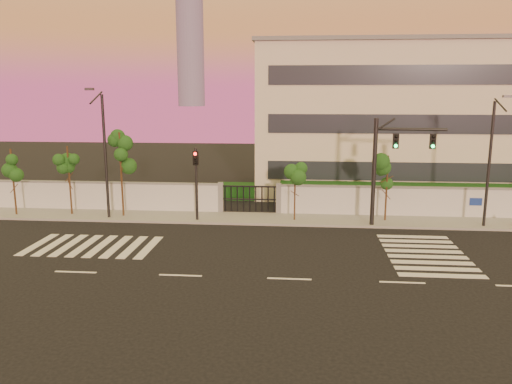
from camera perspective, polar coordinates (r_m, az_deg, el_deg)
ground at (r=22.90m, az=3.82°, el=-9.89°), size 120.00×120.00×0.00m
sidewalk at (r=32.89m, az=4.22°, el=-3.14°), size 60.00×3.00×0.15m
perimeter_wall at (r=34.12m, az=4.46°, el=-0.90°), size 60.00×0.36×2.20m
hedge_row at (r=36.86m, az=6.15°, el=-0.41°), size 41.00×4.25×1.80m
institutional_building at (r=44.24m, az=16.42°, el=8.13°), size 24.40×12.40×12.25m
road_markings at (r=26.50m, az=0.56°, el=-6.85°), size 57.00×7.62×0.02m
street_tree_a at (r=37.03m, az=-26.07°, el=2.58°), size 1.52×1.21×4.60m
street_tree_b at (r=35.61m, az=-20.61°, el=2.92°), size 1.43×1.14×4.77m
street_tree_c at (r=33.98m, az=-15.20°, el=4.05°), size 1.52×1.21×5.72m
street_tree_d at (r=32.00m, az=4.52°, el=1.37°), size 1.30×1.04×3.74m
street_tree_e at (r=32.82m, az=14.81°, el=2.07°), size 1.45×1.16×4.36m
traffic_signal_main at (r=31.45m, az=14.94°, el=3.62°), size 4.27×0.59×6.75m
traffic_signal_secondary at (r=32.09m, az=-6.86°, el=1.89°), size 0.38×0.35×4.82m
streetlight_west at (r=33.58m, az=-16.98°, el=4.58°), size 0.51×2.05×8.54m
streetlight_east at (r=33.17m, az=25.25°, el=3.52°), size 0.49×1.96×8.13m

